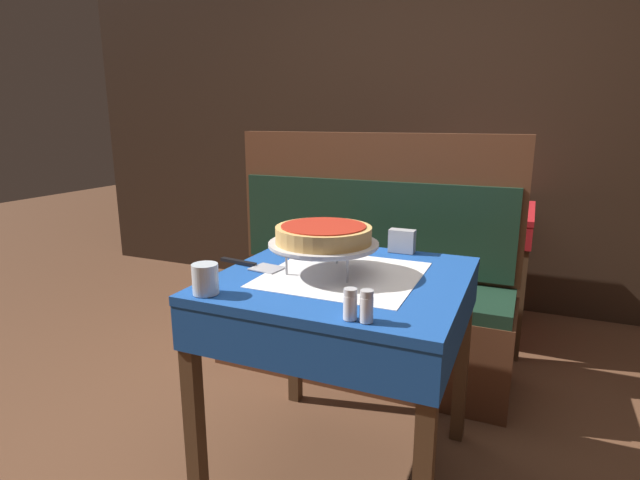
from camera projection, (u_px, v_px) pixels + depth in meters
name	position (u px, v px, depth m)	size (l,w,h in m)	color
ground_plane	(341.00, 469.00, 1.87)	(14.00, 14.00, 0.00)	brown
dining_table_front	(343.00, 304.00, 1.71)	(0.81, 0.81, 0.77)	#194799
dining_table_rear	(469.00, 224.00, 2.97)	(0.71, 0.71, 0.78)	red
booth_bench	(362.00, 303.00, 2.55)	(1.48, 0.44, 1.21)	brown
back_wall_panel	(448.00, 130.00, 3.37)	(6.00, 0.04, 2.40)	black
pizza_pan_stand	(324.00, 245.00, 1.68)	(0.37, 0.37, 0.11)	#ADADB2
deep_dish_pizza	(324.00, 234.00, 1.67)	(0.32, 0.32, 0.06)	tan
pizza_server	(253.00, 265.00, 1.78)	(0.26, 0.10, 0.01)	#BCBCC1
water_glass_near	(205.00, 279.00, 1.49)	(0.08, 0.08, 0.09)	silver
salt_shaker	(350.00, 304.00, 1.30)	(0.04, 0.04, 0.08)	silver
pepper_shaker	(367.00, 306.00, 1.28)	(0.04, 0.04, 0.09)	silver
napkin_holder	(402.00, 241.00, 1.96)	(0.10, 0.05, 0.09)	#B2B2B7
condiment_caddy	(458.00, 201.00, 2.89)	(0.15, 0.15, 0.16)	black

